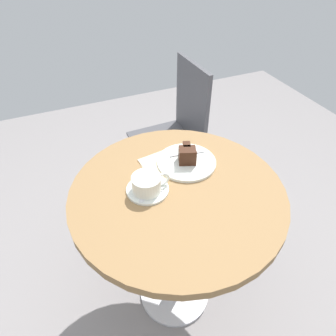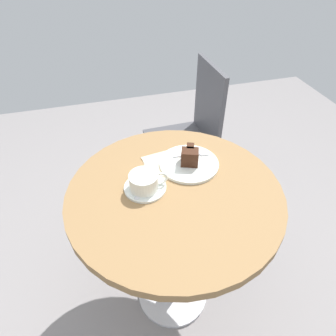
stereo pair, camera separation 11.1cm
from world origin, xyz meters
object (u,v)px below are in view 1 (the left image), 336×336
cake_plate (186,162)px  coffee_cup (147,183)px  fork (191,152)px  napkin (161,166)px  teaspoon (148,197)px  cafe_chair (178,126)px  saucer (148,189)px  cake_slice (187,155)px

cake_plate → coffee_cup: bearing=-155.5°
fork → napkin: bearing=-167.3°
teaspoon → napkin: teaspoon is taller
cake_plate → cafe_chair: (0.24, 0.60, -0.24)m
saucer → fork: (0.23, 0.12, 0.01)m
napkin → cake_slice: bearing=-12.0°
napkin → cafe_chair: 0.71m
saucer → fork: 0.26m
cafe_chair → saucer: bearing=-34.4°
coffee_cup → napkin: bearing=49.2°
teaspoon → napkin: 0.19m
saucer → cake_plate: cake_plate is taller
fork → cafe_chair: 0.64m
cake_plate → napkin: size_ratio=1.33×
teaspoon → fork: size_ratio=0.66×
cake_slice → cake_plate: bearing=-155.8°
cake_slice → fork: 0.06m
cake_slice → napkin: size_ratio=0.55×
teaspoon → cafe_chair: cafe_chair is taller
cake_plate → napkin: bearing=167.1°
napkin → cake_plate: bearing=-12.9°
coffee_cup → cake_plate: size_ratio=0.60×
teaspoon → cake_plate: bearing=-159.6°
coffee_cup → fork: size_ratio=0.95×
cake_slice → fork: size_ratio=0.66×
teaspoon → cafe_chair: size_ratio=0.11×
cake_slice → fork: (0.04, 0.04, -0.03)m
coffee_cup → fork: (0.24, 0.13, -0.03)m
saucer → coffee_cup: bearing=-111.4°
saucer → cake_plate: (0.19, 0.08, 0.00)m
cake_slice → fork: cake_slice is taller
teaspoon → cafe_chair: (0.45, 0.72, -0.25)m
coffee_cup → cafe_chair: bearing=57.3°
cake_plate → saucer: bearing=-156.7°
teaspoon → cake_plate: (0.21, 0.13, -0.01)m
coffee_cup → napkin: 0.15m
cake_plate → napkin: cake_plate is taller
fork → napkin: (-0.14, -0.02, -0.01)m
cake_slice → napkin: 0.11m
saucer → cafe_chair: size_ratio=0.17×
coffee_cup → saucer: bearing=68.6°
saucer → teaspoon: 0.05m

